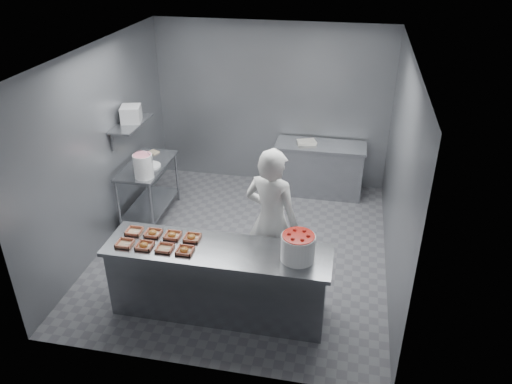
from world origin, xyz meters
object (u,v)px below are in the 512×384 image
tray_0 (125,243)px  appliance (131,114)px  tray_3 (185,250)px  back_counter (319,169)px  tray_6 (172,235)px  tray_7 (192,237)px  tray_4 (134,231)px  worker (272,221)px  tray_1 (144,246)px  tray_2 (165,248)px  tray_5 (153,233)px  service_counter (219,280)px  strawberry_tub (298,246)px  prep_table (148,182)px  glaze_bucket (143,165)px

tray_0 → appliance: 2.38m
tray_3 → back_counter: bearing=69.8°
tray_6 → tray_7: bearing=0.0°
tray_4 → worker: bearing=16.5°
back_counter → appliance: (-2.72, -1.26, 1.23)m
tray_1 → appliance: 2.47m
tray_2 → tray_3: 0.24m
tray_5 → appliance: appliance is taller
service_counter → worker: worker is taller
service_counter → tray_2: size_ratio=13.88×
tray_3 → strawberry_tub: size_ratio=0.50×
tray_6 → worker: (1.10, 0.47, 0.04)m
service_counter → back_counter: bearing=74.5°
tray_3 → worker: (0.86, 0.73, 0.04)m
prep_table → tray_1: bearing=-68.3°
tray_0 → tray_7: size_ratio=1.00×
tray_0 → tray_6: (0.48, 0.26, 0.00)m
tray_3 → worker: 1.13m
tray_6 → tray_5: bearing=180.0°
tray_3 → tray_5: bearing=151.1°
tray_5 → strawberry_tub: (1.73, -0.15, 0.14)m
tray_3 → glaze_bucket: 2.05m
tray_1 → tray_6: bearing=47.8°
service_counter → tray_7: 0.60m
tray_2 → worker: (1.10, 0.73, 0.04)m
worker → tray_1: bearing=47.4°
tray_5 → appliance: (-1.00, 1.86, 0.76)m
tray_0 → tray_1: 0.24m
back_counter → strawberry_tub: bearing=-89.8°
prep_table → strawberry_tub: bearing=-37.5°
tray_2 → strawberry_tub: strawberry_tub is taller
tray_7 → strawberry_tub: (1.25, -0.15, 0.14)m
back_counter → strawberry_tub: (0.01, -3.26, 0.61)m
tray_0 → tray_4: bearing=90.0°
prep_table → tray_3: bearing=-57.8°
strawberry_tub → tray_7: bearing=173.3°
tray_5 → worker: 1.42m
tray_0 → prep_table: bearing=105.9°
tray_5 → tray_6: same height
tray_0 → strawberry_tub: bearing=3.4°
back_counter → worker: worker is taller
tray_3 → tray_7: (0.00, 0.26, 0.00)m
tray_0 → tray_5: tray_5 is taller
back_counter → tray_7: tray_7 is taller
tray_1 → tray_5: bearing=90.0°
service_counter → glaze_bucket: (-1.51, 1.54, 0.63)m
tray_4 → appliance: bearing=112.3°
tray_3 → worker: bearing=40.4°
tray_5 → worker: worker is taller
tray_5 → tray_6: size_ratio=1.00×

